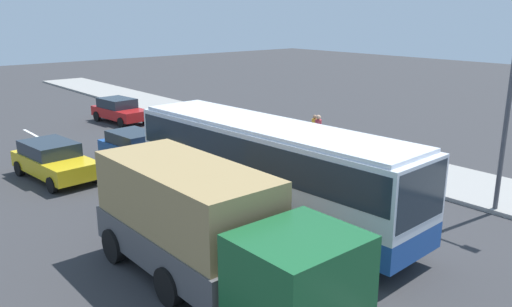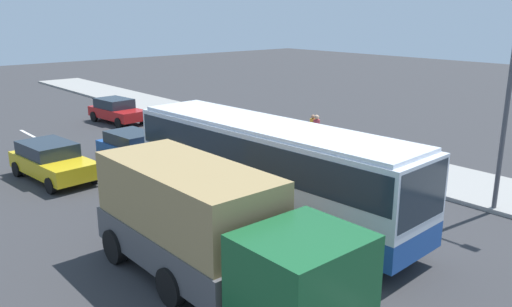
{
  "view_description": "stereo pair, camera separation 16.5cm",
  "coord_description": "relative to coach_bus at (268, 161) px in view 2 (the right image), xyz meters",
  "views": [
    {
      "loc": [
        12.49,
        -10.77,
        6.69
      ],
      "look_at": [
        -0.01,
        -0.16,
        2.19
      ],
      "focal_mm": 36.12,
      "sensor_mm": 36.0,
      "label": 1
    },
    {
      "loc": [
        12.38,
        -10.9,
        6.69
      ],
      "look_at": [
        -0.01,
        -0.16,
        2.19
      ],
      "focal_mm": 36.12,
      "sensor_mm": 36.0,
      "label": 2
    }
  ],
  "objects": [
    {
      "name": "cargo_truck",
      "position": [
        2.35,
        -4.03,
        -0.42
      ],
      "size": [
        7.97,
        2.6,
        3.01
      ],
      "rotation": [
        0.0,
        0.0,
        0.0
      ],
      "color": "#19592D",
      "rests_on": "ground_plane"
    },
    {
      "name": "car_blue_saloon",
      "position": [
        -8.59,
        -0.25,
        -1.25
      ],
      "size": [
        4.24,
        2.08,
        1.51
      ],
      "rotation": [
        0.0,
        0.0,
        0.07
      ],
      "color": "#194799",
      "rests_on": "ground_plane"
    },
    {
      "name": "ground_plane",
      "position": [
        -0.57,
        0.15,
        -2.04
      ],
      "size": [
        120.0,
        120.0,
        0.0
      ],
      "primitive_type": "plane",
      "color": "#333335"
    },
    {
      "name": "sidewalk_curb",
      "position": [
        -0.57,
        8.24,
        -1.97
      ],
      "size": [
        80.0,
        4.0,
        0.15
      ],
      "primitive_type": "cube",
      "color": "gray",
      "rests_on": "ground_plane"
    },
    {
      "name": "car_yellow_taxi",
      "position": [
        -9.09,
        -3.78,
        -1.24
      ],
      "size": [
        4.56,
        2.32,
        1.52
      ],
      "rotation": [
        0.0,
        0.0,
        0.09
      ],
      "color": "gold",
      "rests_on": "ground_plane"
    },
    {
      "name": "pedestrian_at_crossing",
      "position": [
        -5.49,
        8.04,
        -0.99
      ],
      "size": [
        0.32,
        0.32,
        1.59
      ],
      "rotation": [
        0.0,
        0.0,
        4.76
      ],
      "color": "brown",
      "rests_on": "sidewalk_curb"
    },
    {
      "name": "car_red_compact",
      "position": [
        -17.88,
        3.44,
        -1.26
      ],
      "size": [
        4.3,
        2.22,
        1.49
      ],
      "rotation": [
        0.0,
        0.0,
        0.1
      ],
      "color": "#B21919",
      "rests_on": "ground_plane"
    },
    {
      "name": "coach_bus",
      "position": [
        0.0,
        0.0,
        0.0
      ],
      "size": [
        11.04,
        3.07,
        3.29
      ],
      "rotation": [
        0.0,
        0.0,
        0.05
      ],
      "color": "#1E4C9E",
      "rests_on": "ground_plane"
    },
    {
      "name": "pedestrian_near_curb",
      "position": [
        -4.75,
        7.5,
        -0.87
      ],
      "size": [
        0.32,
        0.32,
        1.76
      ],
      "rotation": [
        0.0,
        0.0,
        0.35
      ],
      "color": "black",
      "rests_on": "sidewalk_curb"
    },
    {
      "name": "lane_centreline",
      "position": [
        1.25,
        -1.86,
        -2.04
      ],
      "size": [
        41.85,
        0.16,
        0.01
      ],
      "color": "white",
      "rests_on": "ground_plane"
    }
  ]
}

